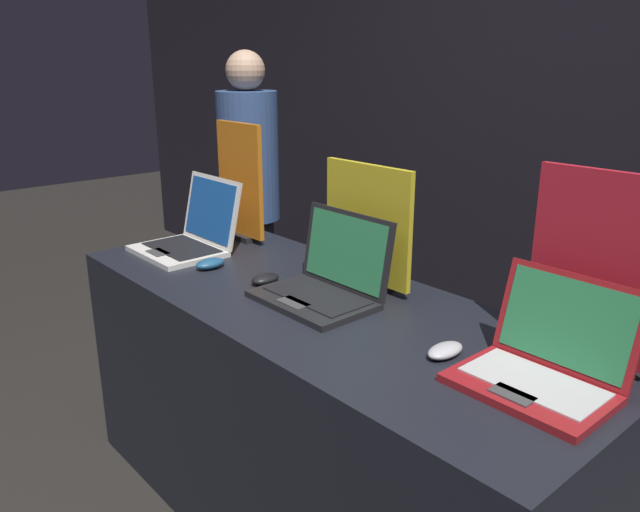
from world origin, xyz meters
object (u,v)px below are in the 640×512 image
(person_bystander, at_px, (250,206))
(promo_stand_middle, at_px, (367,229))
(laptop_front, at_px, (191,235))
(promo_stand_back, at_px, (592,273))
(promo_stand_front, at_px, (240,185))
(laptop_middle, at_px, (326,280))
(mouse_middle, at_px, (265,279))
(mouse_front, at_px, (210,264))
(laptop_back, at_px, (544,362))
(mouse_back, at_px, (445,350))

(person_bystander, bearing_deg, promo_stand_middle, -18.22)
(laptop_front, distance_m, promo_stand_back, 1.53)
(promo_stand_front, height_order, laptop_middle, promo_stand_front)
(mouse_middle, relative_size, promo_stand_middle, 0.25)
(mouse_front, distance_m, promo_stand_back, 1.32)
(laptop_middle, bearing_deg, mouse_front, -166.90)
(promo_stand_front, xyz_separation_m, mouse_middle, (0.51, -0.26, -0.22))
(mouse_front, relative_size, mouse_middle, 1.10)
(promo_stand_front, relative_size, person_bystander, 0.30)
(laptop_back, xyz_separation_m, promo_stand_back, (-0.00, 0.19, 0.18))
(promo_stand_back, bearing_deg, mouse_front, -165.48)
(promo_stand_front, bearing_deg, promo_stand_back, 0.56)
(laptop_front, distance_m, laptop_middle, 0.75)
(mouse_middle, xyz_separation_m, promo_stand_middle, (0.24, 0.25, 0.18))
(mouse_front, height_order, promo_stand_front, promo_stand_front)
(person_bystander, bearing_deg, mouse_middle, -32.86)
(person_bystander, bearing_deg, laptop_back, -16.12)
(mouse_back, bearing_deg, laptop_front, -179.23)
(laptop_middle, distance_m, laptop_back, 0.75)
(laptop_front, distance_m, promo_stand_middle, 0.80)
(laptop_back, relative_size, promo_stand_back, 0.71)
(laptop_middle, relative_size, promo_stand_middle, 0.91)
(promo_stand_front, xyz_separation_m, mouse_back, (1.25, -0.23, -0.22))
(laptop_middle, xyz_separation_m, person_bystander, (-1.27, 0.60, -0.07))
(laptop_back, distance_m, mouse_back, 0.25)
(mouse_front, bearing_deg, laptop_front, 165.27)
(promo_stand_front, height_order, mouse_middle, promo_stand_front)
(laptop_back, distance_m, person_bystander, 2.10)
(promo_stand_front, bearing_deg, mouse_front, -52.03)
(mouse_front, relative_size, promo_stand_middle, 0.28)
(mouse_front, relative_size, promo_stand_back, 0.24)
(mouse_front, height_order, person_bystander, person_bystander)
(mouse_front, relative_size, person_bystander, 0.07)
(promo_stand_middle, bearing_deg, laptop_back, -12.47)
(mouse_front, bearing_deg, person_bystander, 136.70)
(mouse_back, bearing_deg, promo_stand_front, 169.61)
(promo_stand_front, height_order, promo_stand_back, promo_stand_back)
(laptop_back, bearing_deg, mouse_front, -173.83)
(laptop_front, xyz_separation_m, person_bystander, (-0.52, 0.66, -0.08))
(laptop_front, xyz_separation_m, laptop_back, (1.50, 0.07, -0.01))
(mouse_middle, height_order, laptop_back, laptop_back)
(mouse_middle, bearing_deg, mouse_front, -168.10)
(laptop_front, height_order, mouse_middle, laptop_front)
(laptop_middle, bearing_deg, mouse_middle, -165.59)
(laptop_front, bearing_deg, promo_stand_front, 90.00)
(person_bystander, bearing_deg, laptop_middle, -25.37)
(mouse_back, bearing_deg, laptop_middle, 175.81)
(laptop_front, height_order, person_bystander, person_bystander)
(laptop_back, xyz_separation_m, person_bystander, (-2.02, 0.58, -0.07))
(mouse_back, bearing_deg, promo_stand_back, 45.11)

